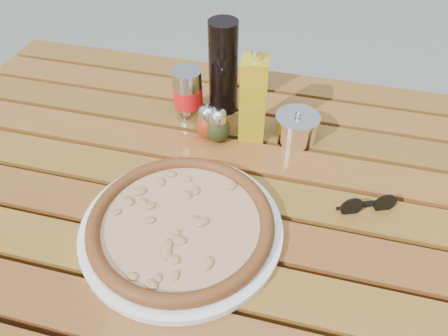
% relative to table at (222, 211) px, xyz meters
% --- Properties ---
extents(table, '(1.40, 0.90, 0.75)m').
position_rel_table_xyz_m(table, '(0.00, 0.00, 0.00)').
color(table, '#3D260E').
rests_on(table, ground).
extents(plate, '(0.42, 0.42, 0.01)m').
position_rel_table_xyz_m(plate, '(-0.04, -0.13, 0.08)').
color(plate, white).
rests_on(plate, table).
extents(pizza, '(0.34, 0.34, 0.03)m').
position_rel_table_xyz_m(pizza, '(-0.04, -0.13, 0.10)').
color(pizza, beige).
rests_on(pizza, plate).
extents(pepper_shaker, '(0.07, 0.07, 0.08)m').
position_rel_table_xyz_m(pepper_shaker, '(-0.07, 0.14, 0.11)').
color(pepper_shaker, '#B43B14').
rests_on(pepper_shaker, table).
extents(oregano_shaker, '(0.06, 0.06, 0.08)m').
position_rel_table_xyz_m(oregano_shaker, '(-0.04, 0.14, 0.11)').
color(oregano_shaker, '#343917').
rests_on(oregano_shaker, table).
extents(dark_bottle, '(0.08, 0.08, 0.22)m').
position_rel_table_xyz_m(dark_bottle, '(-0.06, 0.25, 0.19)').
color(dark_bottle, black).
rests_on(dark_bottle, table).
extents(soda_can, '(0.08, 0.08, 0.12)m').
position_rel_table_xyz_m(soda_can, '(-0.13, 0.21, 0.13)').
color(soda_can, '#BDBDC1').
rests_on(soda_can, table).
extents(olive_oil_cruet, '(0.06, 0.06, 0.21)m').
position_rel_table_xyz_m(olive_oil_cruet, '(0.03, 0.17, 0.17)').
color(olive_oil_cruet, '#B19212').
rests_on(olive_oil_cruet, table).
extents(parmesan_tin, '(0.12, 0.12, 0.07)m').
position_rel_table_xyz_m(parmesan_tin, '(0.12, 0.18, 0.11)').
color(parmesan_tin, white).
rests_on(parmesan_tin, table).
extents(sunglasses, '(0.11, 0.06, 0.04)m').
position_rel_table_xyz_m(sunglasses, '(0.28, 0.01, 0.09)').
color(sunglasses, black).
rests_on(sunglasses, table).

